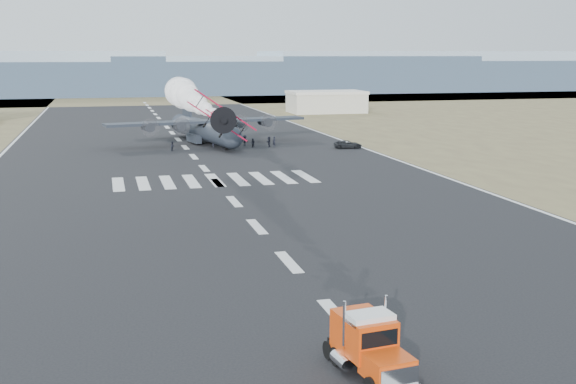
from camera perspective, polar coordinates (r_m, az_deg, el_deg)
name	(u,v)px	position (r m, az deg, el deg)	size (l,w,h in m)	color
ground	(337,316)	(44.97, 3.92, -9.73)	(500.00, 500.00, 0.00)	black
scrub_far	(141,98)	(270.74, -11.56, 7.28)	(500.00, 80.00, 0.00)	brown
runway_markings	(204,168)	(102.06, -6.64, 1.87)	(60.00, 260.00, 0.01)	silver
ridge_seg_d	(136,78)	(300.39, -11.91, 8.84)	(150.00, 50.00, 13.00)	#8CA1B2
ridge_seg_e	(292,74)	(310.12, 0.32, 9.31)	(150.00, 50.00, 15.00)	#8CA1B2
ridge_seg_f	(433,71)	(332.51, 11.38, 9.38)	(150.00, 50.00, 17.00)	#8CA1B2
ridge_seg_g	(560,74)	(365.31, 20.71, 8.69)	(150.00, 50.00, 13.00)	#8CA1B2
hangar_right	(326,102)	(199.41, 3.05, 7.15)	(20.50, 12.50, 5.90)	#B8B5A4
semi_truck	(368,344)	(36.91, 6.37, -11.85)	(3.12, 7.31, 3.22)	black
aerobatic_biplane	(219,117)	(64.96, -5.44, 5.90)	(5.44, 5.80, 4.95)	#BF0C33
smoke_trail	(184,94)	(97.12, -8.23, 7.64)	(4.09, 40.15, 4.09)	white
transport_aircraft	(205,128)	(130.81, -6.61, 5.04)	(36.41, 29.81, 10.54)	#212732
support_vehicle	(348,144)	(123.57, 4.76, 3.77)	(2.19, 4.75, 1.32)	black
crew_a	(213,143)	(124.32, -5.92, 3.87)	(0.59, 0.49, 1.63)	black
crew_b	(253,143)	(123.95, -2.79, 3.89)	(0.78, 0.48, 1.61)	black
crew_c	(245,141)	(126.51, -3.43, 4.08)	(1.21, 0.56, 1.88)	black
crew_d	(223,144)	(123.06, -5.13, 3.82)	(0.97, 0.50, 1.65)	black
crew_e	(229,143)	(124.45, -4.66, 3.92)	(0.84, 0.52, 1.72)	black
crew_f	(269,142)	(124.52, -1.51, 3.98)	(1.71, 0.55, 1.84)	black
crew_g	(274,142)	(124.58, -1.10, 3.99)	(0.68, 0.56, 1.85)	black
crew_h	(173,146)	(121.03, -9.10, 3.59)	(0.77, 0.48, 1.58)	black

